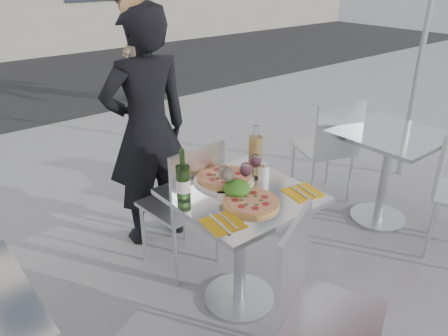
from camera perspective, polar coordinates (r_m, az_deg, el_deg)
ground at (r=2.85m, az=1.99°, el=-16.71°), size 80.00×80.00×0.00m
main_table at (r=2.52m, az=2.17°, el=-7.55°), size 0.72×0.72×0.75m
side_table_right at (r=3.58m, az=20.61°, el=1.18°), size 0.72×0.72×0.75m
chair_far at (r=2.79m, az=-4.79°, el=-3.90°), size 0.45×0.46×0.92m
chair_near at (r=2.09m, az=11.73°, el=-16.15°), size 0.55×0.56×0.91m
side_chair_rfar at (r=3.72m, az=13.69°, el=3.18°), size 0.55×0.55×0.93m
woman_diner at (r=3.07m, az=-10.00°, el=4.81°), size 0.66×0.47×1.70m
pedestrian_b at (r=6.55m, az=-11.75°, el=15.56°), size 0.93×1.24×1.70m
pizza_near at (r=2.31m, az=3.55°, el=-4.47°), size 0.30×0.30×0.02m
pizza_far at (r=2.54m, az=-0.04°, el=-1.34°), size 0.35×0.35×0.03m
salad_plate at (r=2.37m, az=1.72°, el=-2.82°), size 0.22×0.22×0.09m
wine_bottle at (r=2.30m, az=-5.36°, el=-1.74°), size 0.07×0.08×0.29m
carafe at (r=2.63m, az=4.11°, el=2.01°), size 0.08×0.08×0.29m
sugar_shaker at (r=2.55m, az=5.19°, el=-0.44°), size 0.06×0.06×0.11m
wineglass_white_a at (r=2.38m, az=0.03°, el=-0.74°), size 0.07×0.07×0.16m
wineglass_white_b at (r=2.35m, az=0.50°, el=-1.04°), size 0.07×0.07×0.16m
wineglass_red_a at (r=2.42m, az=2.85°, el=-0.33°), size 0.07×0.07×0.16m
wineglass_red_b at (r=2.53m, az=4.09°, el=0.85°), size 0.07×0.07×0.16m
napkin_left at (r=2.14m, az=-0.14°, el=-7.20°), size 0.20×0.20×0.01m
napkin_right at (r=2.45m, az=10.26°, el=-3.15°), size 0.21×0.21×0.01m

